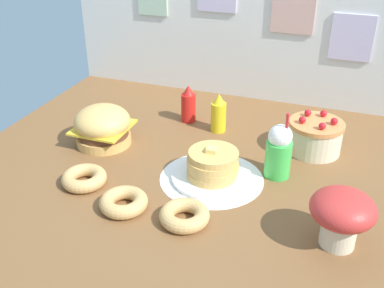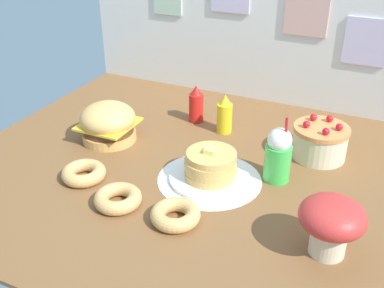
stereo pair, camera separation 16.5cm
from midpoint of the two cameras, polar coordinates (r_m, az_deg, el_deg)
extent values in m
cube|color=brown|center=(2.21, -1.04, -3.37)|extent=(2.33, 1.89, 0.02)
cube|color=silver|center=(2.86, 5.78, 14.08)|extent=(2.33, 0.03, 0.89)
cube|color=#D8A599|center=(2.76, 10.70, 15.80)|extent=(0.25, 0.01, 0.25)
cube|color=silver|center=(2.76, 17.55, 12.43)|extent=(0.23, 0.01, 0.26)
cylinder|color=white|center=(2.13, 0.23, -4.34)|extent=(0.48, 0.48, 0.00)
cylinder|color=#DBA859|center=(2.48, -12.73, 0.58)|extent=(0.28, 0.28, 0.05)
cylinder|color=#59331E|center=(2.46, -12.84, 1.48)|extent=(0.26, 0.26, 0.04)
cube|color=yellow|center=(2.44, -12.90, 1.99)|extent=(0.27, 0.27, 0.01)
ellipsoid|color=#E5B260|center=(2.43, -12.99, 2.71)|extent=(0.29, 0.29, 0.16)
cylinder|color=white|center=(2.12, 0.23, -4.11)|extent=(0.37, 0.37, 0.02)
cylinder|color=#E0AD5B|center=(2.11, 0.24, -3.64)|extent=(0.23, 0.23, 0.03)
cylinder|color=#E0AD5B|center=(2.09, 0.37, -2.90)|extent=(0.24, 0.24, 0.03)
cylinder|color=#E0AD5B|center=(2.08, 0.18, -2.21)|extent=(0.23, 0.23, 0.03)
cylinder|color=#E0AD5B|center=(2.07, 0.39, -1.40)|extent=(0.23, 0.23, 0.03)
cube|color=#F7E072|center=(2.05, 0.24, -0.79)|extent=(0.05, 0.05, 0.02)
cylinder|color=beige|center=(2.38, 13.07, 0.60)|extent=(0.26, 0.26, 0.14)
cylinder|color=#EA8C4C|center=(2.34, 13.29, 2.37)|extent=(0.27, 0.27, 0.02)
sphere|color=red|center=(2.33, 15.28, 2.69)|extent=(0.04, 0.04, 0.04)
sphere|color=red|center=(2.40, 14.10, 3.66)|extent=(0.04, 0.04, 0.04)
sphere|color=red|center=(2.39, 12.24, 3.76)|extent=(0.04, 0.04, 0.04)
sphere|color=red|center=(2.31, 11.52, 2.91)|extent=(0.04, 0.04, 0.04)
sphere|color=red|center=(2.26, 13.85, 2.12)|extent=(0.04, 0.04, 0.04)
cylinder|color=red|center=(2.63, -2.24, 4.48)|extent=(0.08, 0.08, 0.16)
cone|color=red|center=(2.59, -2.29, 6.68)|extent=(0.07, 0.07, 0.05)
cylinder|color=yellow|center=(2.52, 1.42, 3.31)|extent=(0.08, 0.08, 0.16)
cone|color=yellow|center=(2.47, 1.45, 5.60)|extent=(0.07, 0.07, 0.05)
cylinder|color=green|center=(2.14, 8.44, -1.88)|extent=(0.12, 0.12, 0.18)
sphere|color=white|center=(2.08, 8.67, 0.90)|extent=(0.11, 0.11, 0.11)
cylinder|color=red|center=(2.06, 9.39, 1.67)|extent=(0.01, 0.04, 0.18)
torus|color=tan|center=(2.16, -15.36, -4.16)|extent=(0.20, 0.20, 0.06)
torus|color=pink|center=(2.15, -15.38, -4.06)|extent=(0.19, 0.19, 0.05)
torus|color=tan|center=(1.96, -10.87, -7.15)|extent=(0.20, 0.20, 0.06)
torus|color=brown|center=(1.96, -10.88, -7.04)|extent=(0.19, 0.19, 0.05)
torus|color=tan|center=(1.86, -3.51, -8.90)|extent=(0.20, 0.20, 0.06)
torus|color=#8CCC8C|center=(1.86, -3.51, -8.79)|extent=(0.19, 0.19, 0.05)
cylinder|color=beige|center=(1.80, 15.15, -10.60)|extent=(0.13, 0.13, 0.11)
ellipsoid|color=red|center=(1.73, 15.61, -7.81)|extent=(0.24, 0.24, 0.13)
camera|label=1|loc=(0.08, -92.19, -1.21)|focal=43.06mm
camera|label=2|loc=(0.08, 87.81, 1.21)|focal=43.06mm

